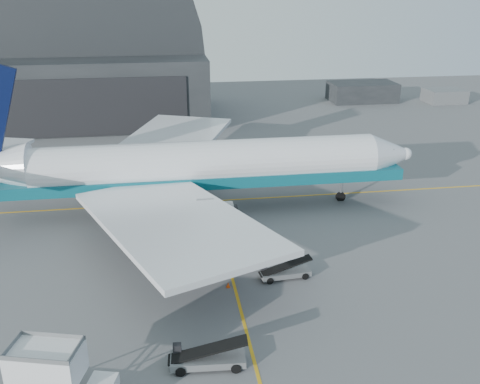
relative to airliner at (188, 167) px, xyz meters
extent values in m
plane|color=#565659|center=(2.74, -17.90, -5.16)|extent=(200.00, 200.00, 0.00)
cube|color=gold|center=(2.74, 2.10, -5.15)|extent=(80.00, 0.25, 0.02)
cube|color=gold|center=(2.74, -19.90, -5.15)|extent=(0.25, 40.00, 0.02)
cube|color=black|center=(-19.26, 47.10, 0.84)|extent=(50.00, 28.00, 12.00)
cube|color=black|center=(-19.26, 33.00, -0.16)|extent=(42.00, 0.40, 9.50)
cube|color=black|center=(40.74, 54.10, -5.16)|extent=(14.00, 8.00, 4.00)
cube|color=slate|center=(57.74, 50.10, -5.16)|extent=(8.00, 6.00, 2.80)
cylinder|color=white|center=(2.15, 0.00, 0.30)|extent=(37.80, 5.04, 5.04)
cone|color=white|center=(23.36, 0.00, 0.30)|extent=(4.62, 5.04, 5.04)
sphere|color=white|center=(25.46, 0.00, 0.30)|extent=(1.47, 1.47, 1.47)
cube|color=black|center=(22.10, 0.00, 0.93)|extent=(2.73, 2.31, 0.73)
cube|color=#0C5867|center=(2.15, 0.00, -1.33)|extent=(44.10, 5.09, 1.26)
cube|color=white|center=(-2.05, -12.60, -0.75)|extent=(19.36, 25.74, 1.53)
cube|color=white|center=(-2.05, 12.60, -0.75)|extent=(19.36, 25.74, 1.53)
cylinder|color=gray|center=(1.10, -8.40, -2.43)|extent=(5.46, 2.83, 2.83)
cylinder|color=gray|center=(1.10, 8.40, -2.43)|extent=(5.46, 2.83, 2.83)
cylinder|color=#A5A5AA|center=(17.90, 0.00, -3.69)|extent=(0.29, 0.29, 2.94)
cylinder|color=black|center=(17.90, 0.00, -4.69)|extent=(1.15, 0.37, 1.15)
cylinder|color=black|center=(0.05, -3.36, -4.58)|extent=(1.36, 0.47, 1.36)
cylinder|color=black|center=(0.05, 3.36, -4.58)|extent=(1.36, 0.47, 1.36)
cube|color=silver|center=(-10.17, -29.40, -1.80)|extent=(4.66, 3.49, 1.98)
cube|color=black|center=(-1.14, -9.96, -4.53)|extent=(4.75, 2.84, 1.03)
cube|color=silver|center=(-0.45, -10.01, -3.61)|extent=(1.75, 2.17, 1.03)
cylinder|color=black|center=(0.39, -11.21, -4.70)|extent=(1.06, 0.47, 1.03)
cylinder|color=black|center=(0.55, -8.93, -4.70)|extent=(1.06, 0.47, 1.03)
cylinder|color=black|center=(-2.82, -10.99, -4.70)|extent=(1.06, 0.47, 1.03)
cylinder|color=black|center=(-2.66, -8.70, -4.70)|extent=(1.06, 0.47, 1.03)
cube|color=slate|center=(-0.43, -27.00, -4.64)|extent=(5.14, 2.04, 0.52)
cube|color=black|center=(-0.43, -27.00, -3.84)|extent=(5.43, 1.48, 1.46)
cube|color=black|center=(-2.45, -26.24, -4.07)|extent=(0.60, 0.49, 0.69)
cylinder|color=black|center=(1.35, -27.92, -4.81)|extent=(0.70, 0.33, 0.69)
cylinder|color=black|center=(1.45, -26.31, -4.81)|extent=(0.70, 0.33, 0.69)
cylinder|color=black|center=(-2.31, -27.68, -4.81)|extent=(0.70, 0.33, 0.69)
cylinder|color=black|center=(-2.21, -26.08, -4.81)|extent=(0.70, 0.33, 0.69)
cube|color=slate|center=(7.36, -16.39, -4.71)|extent=(4.53, 1.91, 0.45)
cube|color=black|center=(7.36, -16.39, -4.00)|extent=(4.77, 1.44, 1.28)
cube|color=black|center=(5.51, -16.01, -4.21)|extent=(0.54, 0.45, 0.60)
cylinder|color=black|center=(9.02, -16.94, -4.86)|extent=(0.62, 0.31, 0.60)
cylinder|color=black|center=(8.89, -15.54, -4.86)|extent=(0.62, 0.31, 0.60)
cylinder|color=black|center=(5.83, -17.24, -4.86)|extent=(0.62, 0.31, 0.60)
cylinder|color=black|center=(5.70, -15.84, -4.86)|extent=(0.62, 0.31, 0.60)
cube|color=#DB4006|center=(2.19, -17.25, -5.14)|extent=(0.33, 0.33, 0.03)
cone|color=#DB4006|center=(2.19, -17.25, -4.92)|extent=(0.33, 0.33, 0.47)
camera|label=1|loc=(-2.65, -56.36, 19.15)|focal=40.00mm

